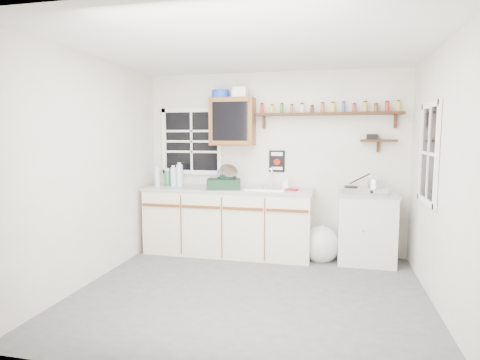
# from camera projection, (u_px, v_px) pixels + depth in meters

# --- Properties ---
(room) EXTENTS (3.64, 3.24, 2.54)m
(room) POSITION_uv_depth(u_px,v_px,m) (251.00, 174.00, 4.05)
(room) COLOR #49494C
(room) RESTS_ON ground
(main_cabinet) EXTENTS (2.31, 0.63, 0.92)m
(main_cabinet) POSITION_uv_depth(u_px,v_px,m) (228.00, 221.00, 5.53)
(main_cabinet) COLOR beige
(main_cabinet) RESTS_ON floor
(right_cabinet) EXTENTS (0.73, 0.57, 0.91)m
(right_cabinet) POSITION_uv_depth(u_px,v_px,m) (366.00, 228.00, 5.14)
(right_cabinet) COLOR #BAB9B3
(right_cabinet) RESTS_ON floor
(sink) EXTENTS (0.52, 0.44, 0.29)m
(sink) POSITION_uv_depth(u_px,v_px,m) (266.00, 188.00, 5.36)
(sink) COLOR silver
(sink) RESTS_ON main_cabinet
(upper_cabinet) EXTENTS (0.60, 0.32, 0.65)m
(upper_cabinet) POSITION_uv_depth(u_px,v_px,m) (233.00, 122.00, 5.51)
(upper_cabinet) COLOR brown
(upper_cabinet) RESTS_ON wall_back
(upper_cabinet_clutter) EXTENTS (0.49, 0.24, 0.14)m
(upper_cabinet_clutter) POSITION_uv_depth(u_px,v_px,m) (229.00, 93.00, 5.48)
(upper_cabinet_clutter) COLOR #1A3BA9
(upper_cabinet_clutter) RESTS_ON upper_cabinet
(spice_shelf) EXTENTS (1.91, 0.18, 0.35)m
(spice_shelf) POSITION_uv_depth(u_px,v_px,m) (329.00, 113.00, 5.28)
(spice_shelf) COLOR black
(spice_shelf) RESTS_ON wall_back
(secondary_shelf) EXTENTS (0.45, 0.16, 0.24)m
(secondary_shelf) POSITION_uv_depth(u_px,v_px,m) (377.00, 140.00, 5.19)
(secondary_shelf) COLOR black
(secondary_shelf) RESTS_ON wall_back
(warning_sign) EXTENTS (0.22, 0.02, 0.30)m
(warning_sign) POSITION_uv_depth(u_px,v_px,m) (277.00, 161.00, 5.58)
(warning_sign) COLOR black
(warning_sign) RESTS_ON wall_back
(window_back) EXTENTS (0.93, 0.03, 0.98)m
(window_back) POSITION_uv_depth(u_px,v_px,m) (192.00, 141.00, 5.82)
(window_back) COLOR black
(window_back) RESTS_ON wall_back
(window_right) EXTENTS (0.03, 0.78, 1.08)m
(window_right) POSITION_uv_depth(u_px,v_px,m) (429.00, 154.00, 4.16)
(window_right) COLOR black
(window_right) RESTS_ON wall_back
(water_bottles) EXTENTS (0.39, 0.19, 0.34)m
(water_bottles) POSITION_uv_depth(u_px,v_px,m) (171.00, 177.00, 5.66)
(water_bottles) COLOR silver
(water_bottles) RESTS_ON main_cabinet
(dish_rack) EXTENTS (0.51, 0.43, 0.33)m
(dish_rack) POSITION_uv_depth(u_px,v_px,m) (225.00, 181.00, 5.39)
(dish_rack) COLOR #10311D
(dish_rack) RESTS_ON main_cabinet
(soap_bottle) EXTENTS (0.11, 0.11, 0.18)m
(soap_bottle) POSITION_uv_depth(u_px,v_px,m) (287.00, 182.00, 5.35)
(soap_bottle) COLOR white
(soap_bottle) RESTS_ON main_cabinet
(rag) EXTENTS (0.17, 0.15, 0.02)m
(rag) POSITION_uv_depth(u_px,v_px,m) (292.00, 190.00, 5.24)
(rag) COLOR maroon
(rag) RESTS_ON main_cabinet
(hotplate) EXTENTS (0.60, 0.37, 0.08)m
(hotplate) POSITION_uv_depth(u_px,v_px,m) (362.00, 190.00, 5.08)
(hotplate) COLOR silver
(hotplate) RESTS_ON right_cabinet
(saucepan) EXTENTS (0.39, 0.31, 0.19)m
(saucepan) POSITION_uv_depth(u_px,v_px,m) (374.00, 183.00, 5.05)
(saucepan) COLOR silver
(saucepan) RESTS_ON hotplate
(trash_bag) EXTENTS (0.45, 0.40, 0.51)m
(trash_bag) POSITION_uv_depth(u_px,v_px,m) (321.00, 244.00, 5.24)
(trash_bag) COLOR beige
(trash_bag) RESTS_ON floor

